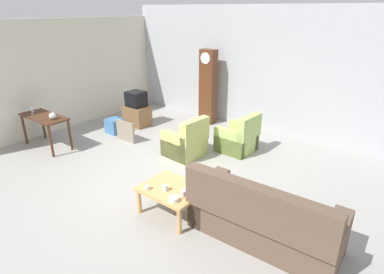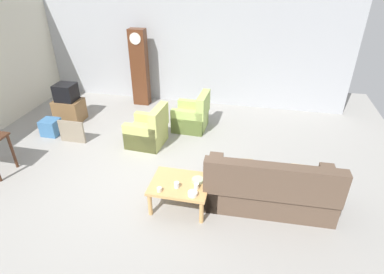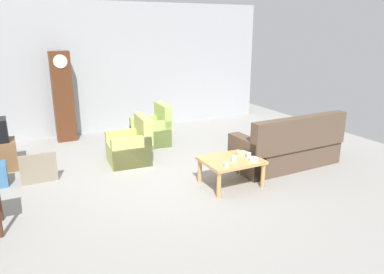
{
  "view_description": "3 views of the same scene",
  "coord_description": "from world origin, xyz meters",
  "px_view_note": "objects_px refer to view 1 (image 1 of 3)",
  "views": [
    {
      "loc": [
        3.7,
        -4.03,
        3.11
      ],
      "look_at": [
        0.22,
        0.42,
        0.79
      ],
      "focal_mm": 29.49,
      "sensor_mm": 36.0,
      "label": 1
    },
    {
      "loc": [
        1.85,
        -4.81,
        3.7
      ],
      "look_at": [
        0.79,
        0.14,
        0.79
      ],
      "focal_mm": 29.52,
      "sensor_mm": 36.0,
      "label": 2
    },
    {
      "loc": [
        -2.34,
        -5.68,
        2.56
      ],
      "look_at": [
        0.55,
        0.16,
        0.62
      ],
      "focal_mm": 34.22,
      "sensor_mm": 36.0,
      "label": 3
    }
  ],
  "objects_px": {
    "tv_stand_cabinet": "(137,116)",
    "wine_glass_tall": "(32,107)",
    "tv_crt": "(136,99)",
    "wine_glass_mid": "(31,109)",
    "coffee_table_wood": "(172,191)",
    "glass_dome_cloche": "(53,116)",
    "storage_box_blue": "(115,126)",
    "cup_white_porcelain": "(183,194)",
    "armchair_olive_far": "(238,139)",
    "framed_picture_leaning": "(125,131)",
    "couch_floral": "(262,220)",
    "armchair_olive_near": "(186,143)",
    "cup_cream_tall": "(147,188)",
    "bowl_shallow_green": "(189,189)",
    "cup_blue_rimmed": "(165,188)",
    "console_table_dark": "(45,121)",
    "grandfather_clock": "(208,87)",
    "bowl_white_stacked": "(174,199)"
  },
  "relations": [
    {
      "from": "tv_stand_cabinet",
      "to": "wine_glass_tall",
      "type": "distance_m",
      "value": 2.68
    },
    {
      "from": "tv_crt",
      "to": "wine_glass_tall",
      "type": "bearing_deg",
      "value": -113.91
    },
    {
      "from": "tv_stand_cabinet",
      "to": "wine_glass_mid",
      "type": "distance_m",
      "value": 2.71
    },
    {
      "from": "coffee_table_wood",
      "to": "glass_dome_cloche",
      "type": "xyz_separation_m",
      "value": [
        -3.71,
        0.17,
        0.46
      ]
    },
    {
      "from": "storage_box_blue",
      "to": "cup_white_porcelain",
      "type": "height_order",
      "value": "cup_white_porcelain"
    },
    {
      "from": "armchair_olive_far",
      "to": "framed_picture_leaning",
      "type": "relative_size",
      "value": 1.53
    },
    {
      "from": "couch_floral",
      "to": "armchair_olive_near",
      "type": "bearing_deg",
      "value": 149.61
    },
    {
      "from": "storage_box_blue",
      "to": "cup_cream_tall",
      "type": "xyz_separation_m",
      "value": [
        3.32,
        -2.03,
        0.31
      ]
    },
    {
      "from": "couch_floral",
      "to": "bowl_shallow_green",
      "type": "height_order",
      "value": "couch_floral"
    },
    {
      "from": "cup_white_porcelain",
      "to": "cup_blue_rimmed",
      "type": "xyz_separation_m",
      "value": [
        -0.32,
        -0.04,
        0.0
      ]
    },
    {
      "from": "console_table_dark",
      "to": "wine_glass_tall",
      "type": "bearing_deg",
      "value": -179.77
    },
    {
      "from": "armchair_olive_near",
      "to": "storage_box_blue",
      "type": "height_order",
      "value": "armchair_olive_near"
    },
    {
      "from": "tv_crt",
      "to": "cup_blue_rimmed",
      "type": "relative_size",
      "value": 4.85
    },
    {
      "from": "bowl_shallow_green",
      "to": "storage_box_blue",
      "type": "bearing_deg",
      "value": 156.86
    },
    {
      "from": "storage_box_blue",
      "to": "armchair_olive_near",
      "type": "bearing_deg",
      "value": 1.6
    },
    {
      "from": "armchair_olive_far",
      "to": "console_table_dark",
      "type": "relative_size",
      "value": 0.71
    },
    {
      "from": "framed_picture_leaning",
      "to": "wine_glass_mid",
      "type": "relative_size",
      "value": 3.01
    },
    {
      "from": "tv_stand_cabinet",
      "to": "wine_glass_mid",
      "type": "bearing_deg",
      "value": -109.53
    },
    {
      "from": "tv_crt",
      "to": "cup_cream_tall",
      "type": "relative_size",
      "value": 5.92
    },
    {
      "from": "cup_white_porcelain",
      "to": "wine_glass_tall",
      "type": "height_order",
      "value": "wine_glass_tall"
    },
    {
      "from": "couch_floral",
      "to": "tv_crt",
      "type": "distance_m",
      "value": 5.5
    },
    {
      "from": "coffee_table_wood",
      "to": "framed_picture_leaning",
      "type": "xyz_separation_m",
      "value": [
        -2.9,
        1.54,
        -0.14
      ]
    },
    {
      "from": "coffee_table_wood",
      "to": "grandfather_clock",
      "type": "bearing_deg",
      "value": 118.09
    },
    {
      "from": "armchair_olive_near",
      "to": "cup_cream_tall",
      "type": "relative_size",
      "value": 11.35
    },
    {
      "from": "glass_dome_cloche",
      "to": "storage_box_blue",
      "type": "bearing_deg",
      "value": 85.58
    },
    {
      "from": "grandfather_clock",
      "to": "wine_glass_tall",
      "type": "relative_size",
      "value": 11.91
    },
    {
      "from": "console_table_dark",
      "to": "tv_crt",
      "type": "xyz_separation_m",
      "value": [
        0.55,
        2.38,
        0.1
      ]
    },
    {
      "from": "armchair_olive_far",
      "to": "grandfather_clock",
      "type": "height_order",
      "value": "grandfather_clock"
    },
    {
      "from": "console_table_dark",
      "to": "cup_blue_rimmed",
      "type": "bearing_deg",
      "value": -3.95
    },
    {
      "from": "grandfather_clock",
      "to": "tv_crt",
      "type": "relative_size",
      "value": 4.34
    },
    {
      "from": "framed_picture_leaning",
      "to": "couch_floral",
      "type": "bearing_deg",
      "value": -16.21
    },
    {
      "from": "coffee_table_wood",
      "to": "wine_glass_mid",
      "type": "distance_m",
      "value": 4.46
    },
    {
      "from": "tv_stand_cabinet",
      "to": "bowl_shallow_green",
      "type": "xyz_separation_m",
      "value": [
        3.83,
        -2.44,
        0.22
      ]
    },
    {
      "from": "cup_cream_tall",
      "to": "wine_glass_mid",
      "type": "bearing_deg",
      "value": 175.37
    },
    {
      "from": "coffee_table_wood",
      "to": "storage_box_blue",
      "type": "bearing_deg",
      "value": 154.02
    },
    {
      "from": "bowl_shallow_green",
      "to": "wine_glass_mid",
      "type": "bearing_deg",
      "value": -179.55
    },
    {
      "from": "cup_cream_tall",
      "to": "bowl_shallow_green",
      "type": "xyz_separation_m",
      "value": [
        0.54,
        0.37,
        -0.01
      ]
    },
    {
      "from": "cup_white_porcelain",
      "to": "bowl_shallow_green",
      "type": "height_order",
      "value": "cup_white_porcelain"
    },
    {
      "from": "armchair_olive_far",
      "to": "wine_glass_mid",
      "type": "xyz_separation_m",
      "value": [
        -4.04,
        -2.69,
        0.61
      ]
    },
    {
      "from": "console_table_dark",
      "to": "cup_white_porcelain",
      "type": "xyz_separation_m",
      "value": [
        4.39,
        -0.24,
        -0.15
      ]
    },
    {
      "from": "wine_glass_tall",
      "to": "wine_glass_mid",
      "type": "bearing_deg",
      "value": -28.84
    },
    {
      "from": "console_table_dark",
      "to": "wine_glass_tall",
      "type": "distance_m",
      "value": 0.56
    },
    {
      "from": "armchair_olive_near",
      "to": "cup_white_porcelain",
      "type": "relative_size",
      "value": 10.04
    },
    {
      "from": "cup_blue_rimmed",
      "to": "bowl_shallow_green",
      "type": "distance_m",
      "value": 0.37
    },
    {
      "from": "tv_stand_cabinet",
      "to": "cup_cream_tall",
      "type": "height_order",
      "value": "tv_stand_cabinet"
    },
    {
      "from": "armchair_olive_far",
      "to": "tv_stand_cabinet",
      "type": "relative_size",
      "value": 1.35
    },
    {
      "from": "grandfather_clock",
      "to": "bowl_white_stacked",
      "type": "distance_m",
      "value": 4.86
    },
    {
      "from": "coffee_table_wood",
      "to": "tv_crt",
      "type": "relative_size",
      "value": 2.0
    },
    {
      "from": "armchair_olive_near",
      "to": "console_table_dark",
      "type": "xyz_separation_m",
      "value": [
        -2.91,
        -1.66,
        0.36
      ]
    },
    {
      "from": "storage_box_blue",
      "to": "tv_stand_cabinet",
      "type": "bearing_deg",
      "value": 87.08
    }
  ]
}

